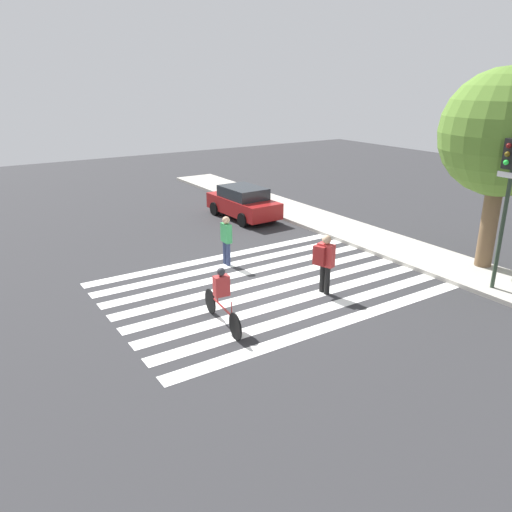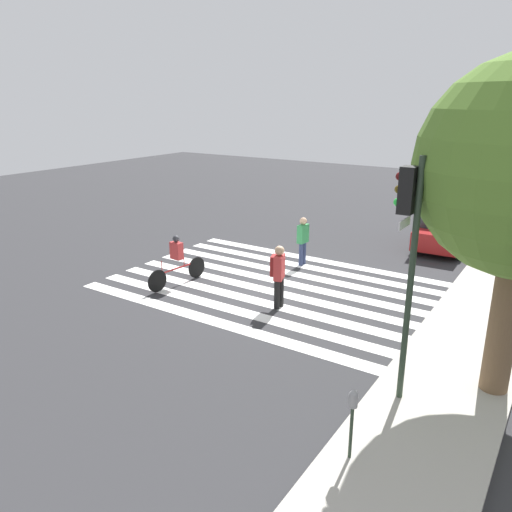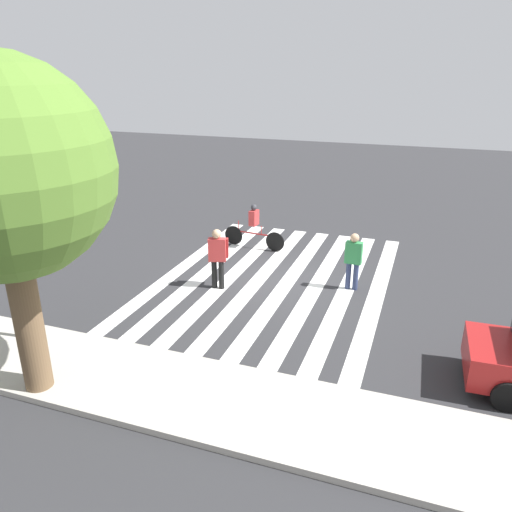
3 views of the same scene
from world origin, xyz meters
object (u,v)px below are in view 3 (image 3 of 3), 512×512
object	(u,v)px
traffic_light	(21,207)
pedestrian_adult_blue_shirt	(218,254)
street_tree	(1,172)
cyclist_far_lane	(254,225)
pedestrian_child_with_backpack	(353,258)

from	to	relation	value
traffic_light	pedestrian_adult_blue_shirt	world-z (taller)	traffic_light
street_tree	traffic_light	bearing A→B (deg)	-50.64
pedestrian_adult_blue_shirt	cyclist_far_lane	size ratio (longest dim) A/B	0.78
street_tree	pedestrian_child_with_backpack	distance (m)	9.61
traffic_light	pedestrian_adult_blue_shirt	distance (m)	5.65
traffic_light	pedestrian_child_with_backpack	distance (m)	8.96
street_tree	pedestrian_adult_blue_shirt	bearing A→B (deg)	-103.40
cyclist_far_lane	street_tree	bearing A→B (deg)	89.01
street_tree	pedestrian_adult_blue_shirt	distance (m)	7.07
pedestrian_adult_blue_shirt	cyclist_far_lane	bearing A→B (deg)	-104.94
cyclist_far_lane	traffic_light	bearing A→B (deg)	78.47
pedestrian_adult_blue_shirt	pedestrian_child_with_backpack	size ratio (longest dim) A/B	1.06
traffic_light	street_tree	bearing A→B (deg)	129.36
pedestrian_adult_blue_shirt	pedestrian_child_with_backpack	bearing A→B (deg)	179.96
pedestrian_child_with_backpack	cyclist_far_lane	bearing A→B (deg)	152.33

